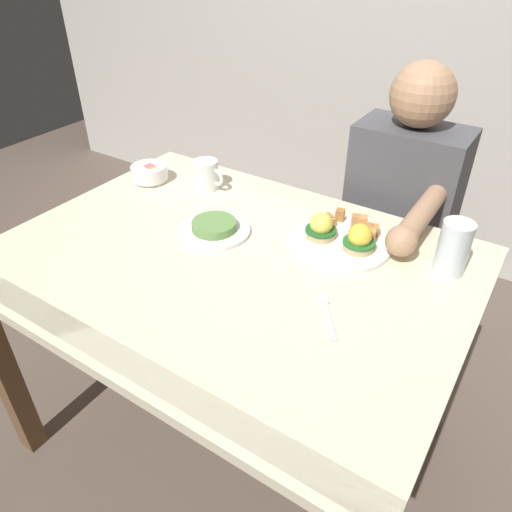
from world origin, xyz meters
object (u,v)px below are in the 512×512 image
water_glass_near (453,251)px  diner_person (398,218)px  eggs_benedict_plate (341,237)px  dining_table (229,290)px  fruit_bowl (149,173)px  fork (327,313)px  coffee_mug (207,174)px  side_plate (214,228)px

water_glass_near → diner_person: (-0.24, 0.35, -0.15)m
diner_person → eggs_benedict_plate: bearing=-95.5°
dining_table → fruit_bowl: fruit_bowl is taller
fork → diner_person: (-0.06, 0.65, -0.09)m
fork → water_glass_near: bearing=59.9°
water_glass_near → eggs_benedict_plate: bearing=-172.2°
coffee_mug → side_plate: coffee_mug is taller
dining_table → side_plate: size_ratio=6.00×
side_plate → diner_person: size_ratio=0.18×
eggs_benedict_plate → side_plate: size_ratio=1.35×
fruit_bowl → fork: size_ratio=0.89×
fruit_bowl → diner_person: bearing=27.1°
side_plate → diner_person: (0.36, 0.52, -0.10)m
coffee_mug → dining_table: bearing=-44.5°
dining_table → eggs_benedict_plate: 0.33m
dining_table → diner_person: bearing=67.1°
side_plate → fork: bearing=-17.9°
coffee_mug → water_glass_near: bearing=-2.4°
dining_table → water_glass_near: bearing=27.5°
dining_table → side_plate: bearing=142.5°
fork → side_plate: side_plate is taller
fruit_bowl → fork: (0.79, -0.28, -0.03)m
diner_person → water_glass_near: bearing=-55.7°
diner_person → dining_table: bearing=-112.9°
eggs_benedict_plate → diner_person: bearing=84.5°
dining_table → diner_person: size_ratio=1.05×
dining_table → fruit_bowl: 0.55m
dining_table → water_glass_near: size_ratio=8.66×
fruit_bowl → eggs_benedict_plate: bearing=-0.5°
eggs_benedict_plate → diner_person: (0.04, 0.38, -0.11)m
water_glass_near → side_plate: water_glass_near is taller
dining_table → side_plate: 0.18m
eggs_benedict_plate → fork: bearing=-70.9°
fork → side_plate: bearing=162.1°
dining_table → side_plate: side_plate is taller
side_plate → fruit_bowl: bearing=159.4°
diner_person → side_plate: bearing=-124.7°
water_glass_near → side_plate: (-0.59, -0.17, -0.05)m
eggs_benedict_plate → water_glass_near: (0.27, 0.04, 0.04)m
coffee_mug → side_plate: (0.19, -0.21, -0.04)m
water_glass_near → dining_table: bearing=-152.5°
fruit_bowl → diner_person: size_ratio=0.11×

